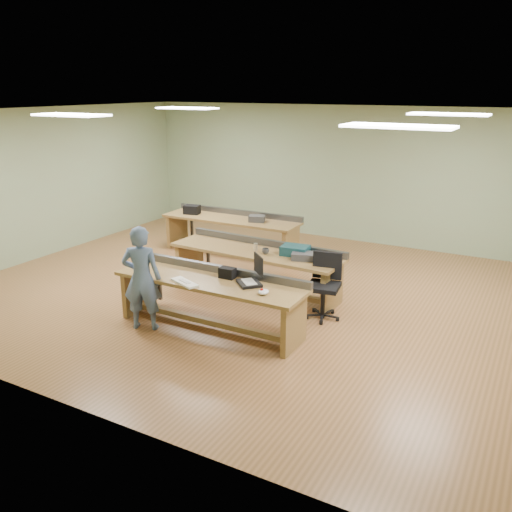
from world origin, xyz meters
name	(u,v)px	position (x,y,z in m)	size (l,w,h in m)	color
floor	(262,294)	(0.00, 0.00, 0.00)	(10.00, 10.00, 0.00)	#935E37
ceiling	(262,113)	(0.00, 0.00, 3.00)	(10.00, 10.00, 0.00)	silver
wall_back	(346,174)	(0.00, 4.00, 1.50)	(10.00, 0.04, 3.00)	gray
wall_front	(74,283)	(0.00, -4.00, 1.50)	(10.00, 0.04, 3.00)	gray
wall_left	(47,183)	(-5.00, 0.00, 1.50)	(0.04, 8.00, 3.00)	gray
fluor_panels	(262,115)	(0.00, 0.00, 2.97)	(6.20, 3.50, 0.03)	white
workbench_front	(211,292)	(-0.02, -1.52, 0.56)	(2.88, 0.77, 0.86)	olive
workbench_mid	(257,261)	(-0.13, 0.06, 0.56)	(3.07, 0.96, 0.86)	olive
workbench_back	(232,227)	(-1.71, 1.85, 0.56)	(2.98, 0.85, 0.86)	olive
person	(142,278)	(-0.87, -2.01, 0.77)	(0.56, 0.37, 1.54)	slate
laptop_base	(249,283)	(0.57, -1.44, 0.77)	(0.35, 0.29, 0.04)	black
laptop_screen	(259,265)	(0.66, -1.34, 1.03)	(0.35, 0.02, 0.28)	black
keyboard	(185,283)	(-0.24, -1.84, 0.76)	(0.49, 0.16, 0.03)	white
trackball_mouse	(263,292)	(0.92, -1.67, 0.78)	(0.14, 0.16, 0.07)	white
camera_bag	(227,273)	(0.16, -1.35, 0.83)	(0.23, 0.15, 0.15)	black
task_chair	(324,295)	(1.27, -0.38, 0.36)	(0.61, 0.61, 0.99)	black
parts_bin_teal	(295,250)	(0.55, 0.13, 0.83)	(0.44, 0.33, 0.15)	#12353B
parts_bin_grey	(305,256)	(0.79, -0.03, 0.81)	(0.41, 0.26, 0.11)	#363639
mug	(265,251)	(0.10, -0.06, 0.80)	(0.12, 0.12, 0.09)	#363639
drinks_can	(256,247)	(-0.14, 0.03, 0.81)	(0.07, 0.07, 0.12)	silver
storage_box_back	(192,210)	(-2.66, 1.76, 0.84)	(0.33, 0.23, 0.19)	black
tray_back	(257,219)	(-1.09, 1.82, 0.81)	(0.32, 0.23, 0.13)	#363639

